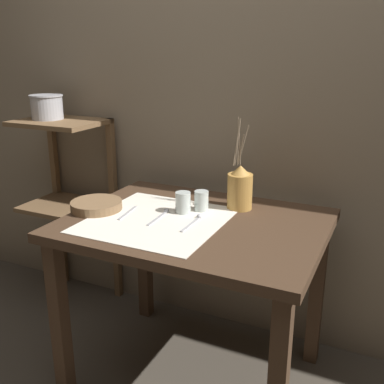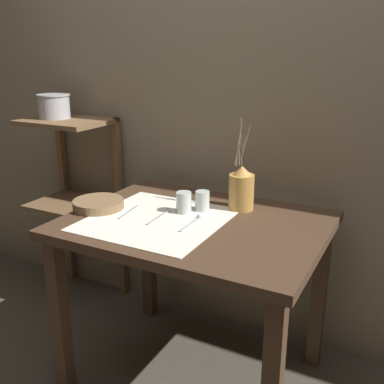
% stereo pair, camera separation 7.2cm
% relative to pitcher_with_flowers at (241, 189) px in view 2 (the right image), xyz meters
% --- Properties ---
extents(ground_plane, '(12.00, 12.00, 0.00)m').
position_rel_pitcher_with_flowers_xyz_m(ground_plane, '(-0.11, -0.22, -0.85)').
color(ground_plane, '#473F35').
extents(stone_wall_back, '(7.00, 0.06, 2.40)m').
position_rel_pitcher_with_flowers_xyz_m(stone_wall_back, '(-0.11, 0.29, 0.35)').
color(stone_wall_back, '#7A6B56').
rests_on(stone_wall_back, ground_plane).
extents(wooden_table, '(1.04, 0.80, 0.76)m').
position_rel_pitcher_with_flowers_xyz_m(wooden_table, '(-0.11, -0.22, -0.20)').
color(wooden_table, '#422D1E').
rests_on(wooden_table, ground_plane).
extents(wooden_shelf_unit, '(0.45, 0.35, 1.08)m').
position_rel_pitcher_with_flowers_xyz_m(wooden_shelf_unit, '(-1.04, 0.11, -0.10)').
color(wooden_shelf_unit, brown).
rests_on(wooden_shelf_unit, ground_plane).
extents(linen_cloth, '(0.54, 0.55, 0.00)m').
position_rel_pitcher_with_flowers_xyz_m(linen_cloth, '(-0.26, -0.28, -0.09)').
color(linen_cloth, silver).
rests_on(linen_cloth, wooden_table).
extents(pitcher_with_flowers, '(0.11, 0.11, 0.40)m').
position_rel_pitcher_with_flowers_xyz_m(pitcher_with_flowers, '(0.00, 0.00, 0.00)').
color(pitcher_with_flowers, '#B7843D').
rests_on(pitcher_with_flowers, wooden_table).
extents(wooden_bowl, '(0.22, 0.22, 0.04)m').
position_rel_pitcher_with_flowers_xyz_m(wooden_bowl, '(-0.56, -0.29, -0.07)').
color(wooden_bowl, brown).
rests_on(wooden_bowl, wooden_table).
extents(glass_tumbler_near, '(0.06, 0.06, 0.09)m').
position_rel_pitcher_with_flowers_xyz_m(glass_tumbler_near, '(-0.20, -0.16, -0.04)').
color(glass_tumbler_near, '#B7C1BC').
rests_on(glass_tumbler_near, wooden_table).
extents(glass_tumbler_far, '(0.06, 0.06, 0.09)m').
position_rel_pitcher_with_flowers_xyz_m(glass_tumbler_far, '(-0.14, -0.10, -0.05)').
color(glass_tumbler_far, '#B7C1BC').
rests_on(glass_tumbler_far, wooden_table).
extents(knife_center, '(0.04, 0.17, 0.00)m').
position_rel_pitcher_with_flowers_xyz_m(knife_center, '(-0.41, -0.27, -0.09)').
color(knife_center, '#A8A8AD').
rests_on(knife_center, wooden_table).
extents(spoon_outer, '(0.03, 0.18, 0.02)m').
position_rel_pitcher_with_flowers_xyz_m(spoon_outer, '(-0.26, -0.22, -0.08)').
color(spoon_outer, '#A8A8AD').
rests_on(spoon_outer, wooden_table).
extents(spoon_inner, '(0.02, 0.18, 0.02)m').
position_rel_pitcher_with_flowers_xyz_m(spoon_inner, '(-0.11, -0.22, -0.08)').
color(spoon_inner, '#A8A8AD').
rests_on(spoon_inner, wooden_table).
extents(metal_pot_large, '(0.17, 0.17, 0.13)m').
position_rel_pitcher_with_flowers_xyz_m(metal_pot_large, '(-1.12, 0.07, 0.29)').
color(metal_pot_large, '#A8A8AD').
rests_on(metal_pot_large, wooden_shelf_unit).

